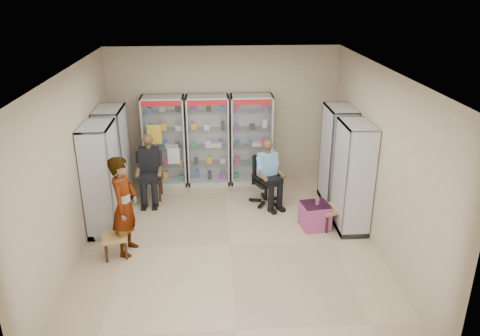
{
  "coord_description": "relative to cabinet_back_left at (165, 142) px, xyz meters",
  "views": [
    {
      "loc": [
        -0.26,
        -7.04,
        4.27
      ],
      "look_at": [
        0.22,
        0.7,
        1.15
      ],
      "focal_mm": 35.0,
      "sensor_mm": 36.0,
      "label": 1
    }
  ],
  "objects": [
    {
      "name": "cabinet_right_near",
      "position": [
        3.53,
        -2.23,
        0.0
      ],
      "size": [
        0.9,
        0.5,
        2.0
      ],
      "primitive_type": "cube",
      "rotation": [
        0.0,
        0.0,
        1.57
      ],
      "color": "#B5B7BC",
      "rests_on": "floor"
    },
    {
      "name": "standing_man",
      "position": [
        -0.42,
        -2.82,
        -0.15
      ],
      "size": [
        0.52,
        0.69,
        1.71
      ],
      "primitive_type": "imported",
      "rotation": [
        0.0,
        0.0,
        1.38
      ],
      "color": "gray",
      "rests_on": "floor"
    },
    {
      "name": "cabinet_left_far",
      "position": [
        -0.93,
        -0.93,
        0.0
      ],
      "size": [
        0.9,
        0.5,
        2.0
      ],
      "primitive_type": "cube",
      "rotation": [
        0.0,
        0.0,
        -1.57
      ],
      "color": "#B9BDC1",
      "rests_on": "floor"
    },
    {
      "name": "floor",
      "position": [
        1.3,
        -2.73,
        -1.0
      ],
      "size": [
        6.0,
        6.0,
        0.0
      ],
      "primitive_type": "plane",
      "color": "tan",
      "rests_on": "ground"
    },
    {
      "name": "wooden_chair",
      "position": [
        -0.25,
        -0.73,
        -0.53
      ],
      "size": [
        0.42,
        0.42,
        0.94
      ],
      "primitive_type": "cube",
      "color": "black",
      "rests_on": "floor"
    },
    {
      "name": "cabinet_right_far",
      "position": [
        3.53,
        -1.13,
        0.0
      ],
      "size": [
        0.9,
        0.5,
        2.0
      ],
      "primitive_type": "cube",
      "rotation": [
        0.0,
        0.0,
        1.57
      ],
      "color": "#ABAEB2",
      "rests_on": "floor"
    },
    {
      "name": "cabinet_back_right",
      "position": [
        1.9,
        0.0,
        0.0
      ],
      "size": [
        0.9,
        0.5,
        2.0
      ],
      "primitive_type": "cube",
      "color": "silver",
      "rests_on": "floor"
    },
    {
      "name": "room_shell",
      "position": [
        1.3,
        -2.73,
        0.97
      ],
      "size": [
        5.02,
        6.02,
        3.01
      ],
      "color": "tan",
      "rests_on": "ground"
    },
    {
      "name": "cabinet_back_mid",
      "position": [
        0.95,
        0.0,
        0.0
      ],
      "size": [
        0.9,
        0.5,
        2.0
      ],
      "primitive_type": "cube",
      "color": "silver",
      "rests_on": "floor"
    },
    {
      "name": "pink_trunk",
      "position": [
        2.9,
        -2.2,
        -0.76
      ],
      "size": [
        0.56,
        0.54,
        0.47
      ],
      "primitive_type": "cube",
      "rotation": [
        0.0,
        0.0,
        0.15
      ],
      "color": "#A2416F",
      "rests_on": "floor"
    },
    {
      "name": "seated_customer",
      "position": [
        -0.25,
        -0.78,
        -0.33
      ],
      "size": [
        0.44,
        0.6,
        1.34
      ],
      "primitive_type": null,
      "color": "black",
      "rests_on": "floor"
    },
    {
      "name": "woven_stool_b",
      "position": [
        -0.6,
        -2.96,
        -0.81
      ],
      "size": [
        0.47,
        0.47,
        0.39
      ],
      "primitive_type": "cube",
      "rotation": [
        0.0,
        0.0,
        0.23
      ],
      "color": "#A17744",
      "rests_on": "floor"
    },
    {
      "name": "office_chair",
      "position": [
        2.11,
        -1.1,
        -0.49
      ],
      "size": [
        0.73,
        0.73,
        1.01
      ],
      "primitive_type": "cube",
      "rotation": [
        0.0,
        0.0,
        0.43
      ],
      "color": "black",
      "rests_on": "floor"
    },
    {
      "name": "cabinet_back_left",
      "position": [
        0.0,
        0.0,
        0.0
      ],
      "size": [
        0.9,
        0.5,
        2.0
      ],
      "primitive_type": "cube",
      "color": "#9D9FA4",
      "rests_on": "floor"
    },
    {
      "name": "woven_stool_a",
      "position": [
        3.17,
        -2.22,
        -0.8
      ],
      "size": [
        0.52,
        0.52,
        0.4
      ],
      "primitive_type": "cube",
      "rotation": [
        0.0,
        0.0,
        0.36
      ],
      "color": "#A28844",
      "rests_on": "floor"
    },
    {
      "name": "cabinet_left_near",
      "position": [
        -0.93,
        -2.03,
        0.0
      ],
      "size": [
        0.9,
        0.5,
        2.0
      ],
      "primitive_type": "cube",
      "rotation": [
        0.0,
        0.0,
        -1.57
      ],
      "color": "#B2B5BA",
      "rests_on": "floor"
    },
    {
      "name": "tea_glass",
      "position": [
        2.93,
        -2.2,
        -0.48
      ],
      "size": [
        0.07,
        0.07,
        0.1
      ],
      "primitive_type": "cylinder",
      "color": "#532207",
      "rests_on": "pink_trunk"
    },
    {
      "name": "seated_shopkeeper",
      "position": [
        2.11,
        -1.15,
        -0.36
      ],
      "size": [
        0.63,
        0.71,
        1.29
      ],
      "primitive_type": null,
      "rotation": [
        0.0,
        0.0,
        0.43
      ],
      "color": "#6787CD",
      "rests_on": "floor"
    }
  ]
}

